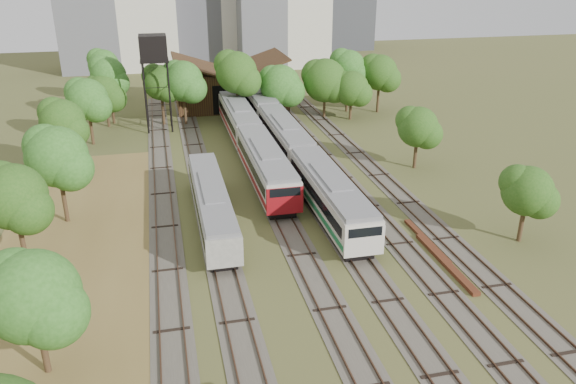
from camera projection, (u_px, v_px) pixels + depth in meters
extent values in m
plane|color=#475123|center=(377.00, 335.00, 33.65)|extent=(240.00, 240.00, 0.00)
cube|color=brown|center=(77.00, 300.00, 37.07)|extent=(14.00, 60.00, 0.04)
cube|color=#4C473D|center=(163.00, 194.00, 53.58)|extent=(2.60, 80.00, 0.06)
cube|color=#472D1E|center=(155.00, 194.00, 53.39)|extent=(0.08, 80.00, 0.14)
cube|color=#472D1E|center=(170.00, 192.00, 53.69)|extent=(0.08, 80.00, 0.14)
cube|color=#4C473D|center=(205.00, 190.00, 54.41)|extent=(2.60, 80.00, 0.06)
cube|color=#472D1E|center=(197.00, 190.00, 54.23)|extent=(0.08, 80.00, 0.14)
cube|color=#472D1E|center=(212.00, 189.00, 54.53)|extent=(0.08, 80.00, 0.14)
cube|color=#4C473D|center=(265.00, 185.00, 55.66)|extent=(2.60, 80.00, 0.06)
cube|color=#472D1E|center=(258.00, 185.00, 55.48)|extent=(0.08, 80.00, 0.14)
cube|color=#472D1E|center=(272.00, 183.00, 55.78)|extent=(0.08, 80.00, 0.14)
cube|color=#4C473D|center=(304.00, 182.00, 56.50)|extent=(2.60, 80.00, 0.06)
cube|color=#472D1E|center=(297.00, 181.00, 56.31)|extent=(0.08, 80.00, 0.14)
cube|color=#472D1E|center=(311.00, 180.00, 56.61)|extent=(0.08, 80.00, 0.14)
cube|color=#4C473D|center=(342.00, 178.00, 57.33)|extent=(2.60, 80.00, 0.06)
cube|color=#472D1E|center=(335.00, 178.00, 57.15)|extent=(0.08, 80.00, 0.14)
cube|color=#472D1E|center=(349.00, 177.00, 57.45)|extent=(0.08, 80.00, 0.14)
cube|color=#4C473D|center=(379.00, 175.00, 58.17)|extent=(2.60, 80.00, 0.06)
cube|color=#472D1E|center=(372.00, 175.00, 57.98)|extent=(0.08, 80.00, 0.14)
cube|color=#472D1E|center=(385.00, 174.00, 58.28)|extent=(0.08, 80.00, 0.14)
cube|color=black|center=(266.00, 182.00, 55.24)|extent=(2.35, 15.64, 0.86)
cube|color=beige|center=(266.00, 165.00, 54.56)|extent=(3.10, 17.00, 2.68)
cube|color=black|center=(266.00, 162.00, 54.43)|extent=(3.16, 15.64, 0.91)
cube|color=slate|center=(265.00, 151.00, 53.96)|extent=(2.86, 16.66, 0.39)
cube|color=maroon|center=(266.00, 173.00, 54.85)|extent=(3.16, 16.66, 0.48)
cube|color=maroon|center=(285.00, 201.00, 47.02)|extent=(3.14, 0.25, 2.41)
cube|color=black|center=(240.00, 132.00, 70.95)|extent=(2.35, 15.64, 0.86)
cube|color=beige|center=(239.00, 119.00, 70.27)|extent=(3.10, 17.00, 2.68)
cube|color=black|center=(239.00, 116.00, 70.14)|extent=(3.16, 15.64, 0.91)
cube|color=slate|center=(239.00, 107.00, 69.68)|extent=(2.86, 16.66, 0.39)
cube|color=maroon|center=(239.00, 124.00, 70.56)|extent=(3.16, 16.66, 0.48)
cube|color=black|center=(329.00, 213.00, 48.65)|extent=(2.29, 15.64, 0.83)
cube|color=beige|center=(330.00, 195.00, 47.98)|extent=(3.01, 17.00, 2.60)
cube|color=black|center=(330.00, 192.00, 47.86)|extent=(3.07, 15.64, 0.88)
cube|color=slate|center=(330.00, 179.00, 47.40)|extent=(2.77, 16.66, 0.37)
cube|color=#1A6939|center=(330.00, 203.00, 48.26)|extent=(3.07, 16.66, 0.47)
cube|color=beige|center=(364.00, 241.00, 40.45)|extent=(3.05, 0.25, 2.34)
cube|color=black|center=(285.00, 150.00, 64.36)|extent=(2.29, 15.64, 0.83)
cube|color=beige|center=(285.00, 136.00, 63.69)|extent=(3.01, 17.00, 2.60)
cube|color=black|center=(285.00, 133.00, 63.57)|extent=(3.07, 15.64, 0.88)
cube|color=slate|center=(285.00, 123.00, 63.12)|extent=(2.77, 16.66, 0.37)
cube|color=#1A6939|center=(285.00, 142.00, 63.97)|extent=(3.07, 16.66, 0.47)
cube|color=black|center=(258.00, 112.00, 80.07)|extent=(2.29, 15.64, 0.83)
cube|color=beige|center=(257.00, 100.00, 79.40)|extent=(3.01, 17.00, 2.60)
cube|color=black|center=(257.00, 98.00, 79.28)|extent=(3.07, 15.64, 0.88)
cube|color=slate|center=(257.00, 90.00, 78.83)|extent=(2.77, 16.66, 0.37)
cube|color=#1A6939|center=(258.00, 106.00, 79.69)|extent=(3.07, 16.66, 0.47)
cube|color=black|center=(222.00, 99.00, 87.59)|extent=(2.04, 14.72, 0.74)
cube|color=beige|center=(222.00, 89.00, 86.99)|extent=(2.70, 16.00, 2.32)
cube|color=black|center=(221.00, 88.00, 86.88)|extent=(2.76, 14.72, 0.79)
cube|color=slate|center=(221.00, 81.00, 86.47)|extent=(2.48, 15.68, 0.33)
cube|color=#1A6939|center=(222.00, 94.00, 87.24)|extent=(2.76, 15.68, 0.42)
cube|color=beige|center=(228.00, 102.00, 79.90)|extent=(2.74, 0.25, 2.09)
cube|color=black|center=(213.00, 219.00, 47.68)|extent=(1.98, 16.56, 0.72)
cube|color=gray|center=(212.00, 203.00, 47.11)|extent=(2.61, 18.00, 2.25)
cube|color=black|center=(211.00, 200.00, 47.00)|extent=(2.67, 16.56, 0.77)
cube|color=slate|center=(211.00, 189.00, 46.61)|extent=(2.40, 17.64, 0.32)
cylinder|color=black|center=(146.00, 99.00, 70.18)|extent=(0.22, 0.22, 8.88)
cylinder|color=black|center=(170.00, 98.00, 70.81)|extent=(0.22, 0.22, 8.88)
cylinder|color=black|center=(146.00, 94.00, 72.87)|extent=(0.22, 0.22, 8.88)
cylinder|color=black|center=(169.00, 93.00, 73.50)|extent=(0.22, 0.22, 8.88)
cube|color=black|center=(154.00, 60.00, 70.08)|extent=(3.50, 3.50, 0.20)
cube|color=black|center=(153.00, 47.00, 69.46)|extent=(3.33, 3.33, 3.00)
cube|color=#582B19|center=(445.00, 262.00, 41.34)|extent=(0.59, 8.80, 0.29)
cube|color=#582B19|center=(426.00, 241.00, 44.55)|extent=(0.47, 7.51, 0.24)
cube|color=#331D12|center=(230.00, 87.00, 84.44)|extent=(16.00, 11.00, 5.50)
cube|color=#331D12|center=(202.00, 66.00, 82.31)|extent=(8.45, 11.55, 2.96)
cube|color=#331D12|center=(256.00, 64.00, 83.98)|extent=(8.45, 11.55, 2.96)
cube|color=black|center=(235.00, 99.00, 79.76)|extent=(6.40, 0.15, 4.12)
cylinder|color=#382616|center=(43.00, 343.00, 29.97)|extent=(0.36, 0.36, 3.81)
sphere|color=#214E15|center=(33.00, 296.00, 28.83)|extent=(4.92, 4.92, 4.92)
cylinder|color=#382616|center=(22.00, 241.00, 39.96)|extent=(0.36, 0.36, 4.47)
sphere|color=#214E15|center=(13.00, 197.00, 38.62)|extent=(4.63, 4.63, 4.63)
cylinder|color=#382616|center=(64.00, 197.00, 47.20)|extent=(0.36, 0.36, 4.60)
sphere|color=#214E15|center=(57.00, 157.00, 45.82)|extent=(5.06, 5.06, 5.06)
cylinder|color=#382616|center=(68.00, 156.00, 56.82)|extent=(0.36, 0.36, 4.63)
sphere|color=#214E15|center=(62.00, 122.00, 55.43)|extent=(4.42, 4.42, 4.42)
cylinder|color=#382616|center=(91.00, 127.00, 67.03)|extent=(0.36, 0.36, 4.32)
sphere|color=#214E15|center=(87.00, 99.00, 65.73)|extent=(4.89, 4.89, 4.89)
cylinder|color=#382616|center=(108.00, 113.00, 74.19)|extent=(0.36, 0.36, 3.60)
sphere|color=#214E15|center=(105.00, 93.00, 73.12)|extent=(4.86, 4.86, 4.86)
cylinder|color=#382616|center=(107.00, 88.00, 86.08)|extent=(0.36, 0.36, 4.58)
sphere|color=#214E15|center=(104.00, 65.00, 84.71)|extent=(4.61, 4.61, 4.61)
cylinder|color=#382616|center=(112.00, 105.00, 75.35)|extent=(0.36, 0.36, 5.14)
sphere|color=#214E15|center=(108.00, 75.00, 73.81)|extent=(4.66, 4.66, 4.66)
cylinder|color=#382616|center=(163.00, 108.00, 74.88)|extent=(0.36, 0.36, 4.46)
sphere|color=#214E15|center=(161.00, 83.00, 73.54)|extent=(4.58, 4.58, 4.58)
cylinder|color=#382616|center=(185.00, 108.00, 75.00)|extent=(0.36, 0.36, 4.58)
sphere|color=#214E15|center=(183.00, 81.00, 73.63)|extent=(5.33, 5.33, 5.33)
cylinder|color=#382616|center=(238.00, 104.00, 74.97)|extent=(0.36, 0.36, 5.46)
sphere|color=#214E15|center=(237.00, 72.00, 73.33)|extent=(5.46, 5.46, 5.46)
cylinder|color=#382616|center=(281.00, 107.00, 76.71)|extent=(0.36, 0.36, 3.86)
sphere|color=#214E15|center=(280.00, 85.00, 75.55)|extent=(5.53, 5.53, 5.53)
cylinder|color=#382616|center=(324.00, 103.00, 78.54)|extent=(0.36, 0.36, 4.07)
sphere|color=#214E15|center=(325.00, 80.00, 77.32)|extent=(5.97, 5.97, 5.97)
cylinder|color=#382616|center=(347.00, 94.00, 81.25)|extent=(0.36, 0.36, 5.04)
sphere|color=#214E15|center=(348.00, 67.00, 79.74)|extent=(4.89, 4.89, 4.89)
cylinder|color=#382616|center=(378.00, 97.00, 80.93)|extent=(0.36, 0.36, 4.52)
sphere|color=#214E15|center=(380.00, 73.00, 79.58)|extent=(5.05, 5.05, 5.05)
cylinder|color=#382616|center=(522.00, 222.00, 44.13)|extent=(0.36, 0.36, 3.40)
sphere|color=#214E15|center=(527.00, 191.00, 43.11)|extent=(3.91, 3.91, 3.91)
cylinder|color=#382616|center=(416.00, 152.00, 59.62)|extent=(0.36, 0.36, 3.56)
sphere|color=#214E15|center=(418.00, 127.00, 58.56)|extent=(4.26, 4.26, 4.26)
cylinder|color=#382616|center=(351.00, 107.00, 77.54)|extent=(0.36, 0.36, 3.40)
sphere|color=#214E15|center=(351.00, 88.00, 76.52)|extent=(4.76, 4.76, 4.76)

